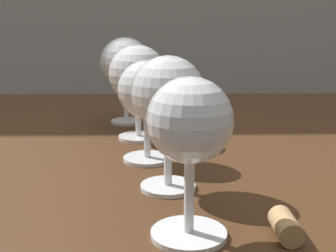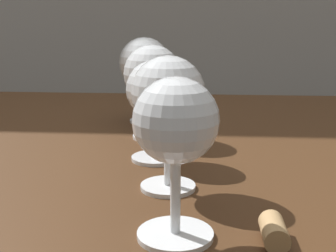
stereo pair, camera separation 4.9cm
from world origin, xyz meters
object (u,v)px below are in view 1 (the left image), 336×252
(wine_glass_amber, at_px, (147,92))
(wine_glass_port, at_px, (125,65))
(wine_glass_cabernet, at_px, (135,76))
(cork, at_px, (286,226))
(wine_glass_chardonnay, at_px, (168,95))
(wine_glass_rose, at_px, (190,126))

(wine_glass_amber, bearing_deg, wine_glass_port, 100.76)
(wine_glass_cabernet, relative_size, cork, 3.55)
(wine_glass_chardonnay, bearing_deg, wine_glass_port, 101.71)
(wine_glass_rose, distance_m, cork, 0.12)
(wine_glass_chardonnay, distance_m, wine_glass_cabernet, 0.22)
(wine_glass_rose, bearing_deg, wine_glass_port, 100.68)
(wine_glass_rose, height_order, wine_glass_cabernet, wine_glass_cabernet)
(wine_glass_cabernet, height_order, cork, wine_glass_cabernet)
(wine_glass_cabernet, height_order, wine_glass_port, wine_glass_port)
(wine_glass_rose, bearing_deg, cork, -3.01)
(wine_glass_chardonnay, distance_m, cork, 0.18)
(wine_glass_cabernet, xyz_separation_m, cork, (0.15, -0.34, -0.09))
(wine_glass_port, xyz_separation_m, cork, (0.17, -0.45, -0.10))
(wine_glass_chardonnay, height_order, wine_glass_port, wine_glass_port)
(wine_glass_chardonnay, bearing_deg, wine_glass_amber, 103.73)
(wine_glass_cabernet, distance_m, cork, 0.38)
(wine_glass_rose, relative_size, cork, 3.39)
(wine_glass_amber, bearing_deg, wine_glass_rose, -79.41)
(wine_glass_chardonnay, xyz_separation_m, wine_glass_cabernet, (-0.05, 0.22, -0.01))
(wine_glass_amber, distance_m, cork, 0.27)
(wine_glass_amber, xyz_separation_m, cork, (0.13, -0.23, -0.08))
(wine_glass_chardonnay, xyz_separation_m, wine_glass_port, (-0.07, 0.33, -0.00))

